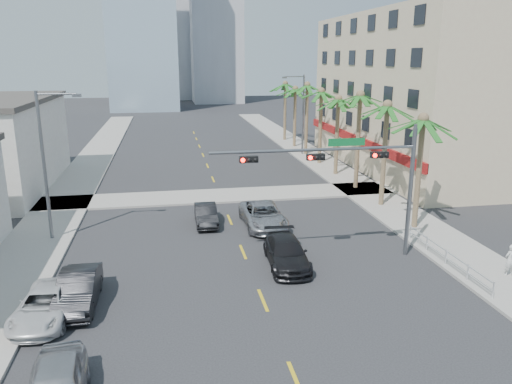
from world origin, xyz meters
The scene contains 24 objects.
ground centered at (0.00, 0.00, 0.00)m, with size 260.00×260.00×0.00m, color #262628.
sidewalk_right centered at (12.00, 20.00, 0.07)m, with size 4.00×120.00×0.15m, color gray.
sidewalk_left centered at (-12.00, 20.00, 0.07)m, with size 4.00×120.00×0.15m, color gray.
sidewalk_cross centered at (0.00, 22.00, 0.07)m, with size 80.00×4.00×0.15m, color gray.
building_right centered at (21.99, 30.00, 7.50)m, with size 15.25×28.00×15.00m.
tower_far_center centered at (-3.00, 125.00, 21.00)m, with size 16.00×16.00×42.00m, color #ADADB2.
traffic_signal_mast centered at (5.78, 7.95, 5.06)m, with size 11.12×0.54×7.20m.
palm_tree_0 centered at (11.60, 12.00, 7.08)m, with size 4.80×4.80×7.80m.
palm_tree_1 centered at (11.60, 17.20, 7.43)m, with size 4.80×4.80×8.16m.
palm_tree_2 centered at (11.60, 22.40, 7.78)m, with size 4.80×4.80×8.52m.
palm_tree_3 centered at (11.60, 27.60, 7.08)m, with size 4.80×4.80×7.80m.
palm_tree_4 centered at (11.60, 32.80, 7.43)m, with size 4.80×4.80×8.16m.
palm_tree_5 centered at (11.60, 38.00, 7.78)m, with size 4.80×4.80×8.52m.
palm_tree_6 centered at (11.60, 43.20, 7.08)m, with size 4.80×4.80×7.80m.
palm_tree_7 centered at (11.60, 48.40, 7.43)m, with size 4.80×4.80×8.16m.
streetlight_left centered at (-11.00, 14.00, 5.06)m, with size 2.55×0.25×9.00m.
streetlight_right centered at (11.00, 38.00, 5.06)m, with size 2.55×0.25×9.00m.
guardrail centered at (10.30, 6.00, 0.67)m, with size 0.08×8.08×1.00m.
car_parked_mid centered at (-8.23, 4.99, 0.76)m, with size 1.61×4.63×1.53m, color black.
car_parked_far centered at (-9.40, 3.97, 0.66)m, with size 2.18×4.73×1.31m, color silver.
car_lane_left centered at (-1.67, 15.35, 0.66)m, with size 1.41×4.03×1.33m, color black.
car_lane_center centered at (2.00, 14.22, 0.77)m, with size 2.54×5.51×1.53m, color #A4A3A8.
car_lane_right centered at (2.00, 7.71, 0.73)m, with size 2.04×5.01×1.45m, color black.
pedestrian centered at (12.68, 4.17, 0.97)m, with size 0.60×0.39×1.64m, color silver.
Camera 1 is at (-4.02, -16.47, 10.80)m, focal length 35.00 mm.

